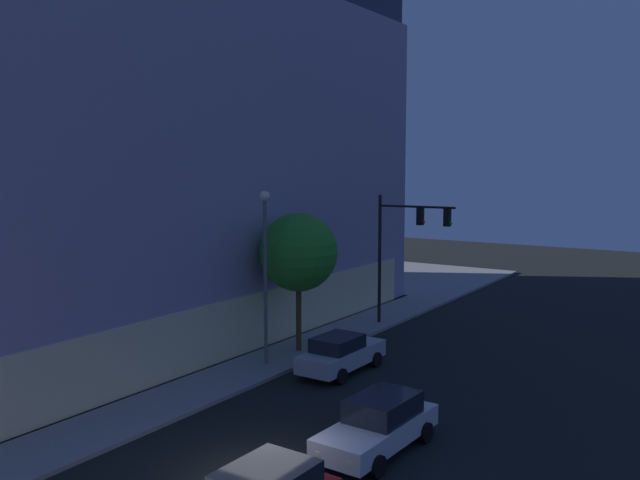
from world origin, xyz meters
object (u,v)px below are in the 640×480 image
at_px(modern_building, 94,138).
at_px(car_white, 379,424).
at_px(street_lamp_sidewalk, 265,255).
at_px(car_silver, 341,353).
at_px(traffic_light_far_corner, 406,236).
at_px(sidewalk_tree, 298,252).

height_order(modern_building, car_white, modern_building).
height_order(modern_building, street_lamp_sidewalk, modern_building).
height_order(car_white, car_silver, car_white).
distance_m(traffic_light_far_corner, car_white, 16.32).
bearing_deg(sidewalk_tree, car_white, -132.39).
xyz_separation_m(sidewalk_tree, car_white, (-7.45, -8.17, -3.87)).
bearing_deg(modern_building, car_silver, -91.43).
relative_size(modern_building, traffic_light_far_corner, 4.57).
distance_m(modern_building, street_lamp_sidewalk, 13.79).
bearing_deg(car_silver, street_lamp_sidewalk, 109.09).
xyz_separation_m(modern_building, car_white, (-6.44, -20.83, -9.26)).
distance_m(street_lamp_sidewalk, car_silver, 5.22).
bearing_deg(car_white, car_silver, 39.78).
xyz_separation_m(traffic_light_far_corner, sidewalk_tree, (-7.06, 1.95, -0.25)).
bearing_deg(street_lamp_sidewalk, car_white, -121.36).
xyz_separation_m(car_white, car_silver, (6.05, 5.04, -0.02)).
xyz_separation_m(street_lamp_sidewalk, sidewalk_tree, (2.48, 0.01, -0.16)).
bearing_deg(car_white, traffic_light_far_corner, 23.16).
distance_m(street_lamp_sidewalk, car_white, 10.36).
xyz_separation_m(traffic_light_far_corner, car_silver, (-8.47, -1.17, -4.14)).
xyz_separation_m(modern_building, traffic_light_far_corner, (8.07, -14.61, -5.15)).
bearing_deg(modern_building, car_white, -107.19).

